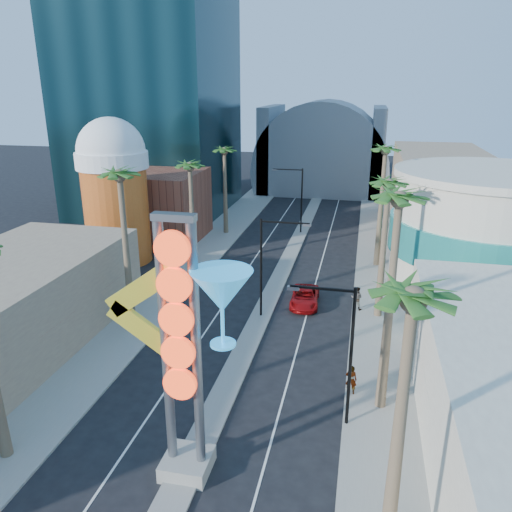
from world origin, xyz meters
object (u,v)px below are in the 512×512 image
(neon_sign, at_px, (198,335))
(red_pickup, at_px, (305,297))
(pedestrian_a, at_px, (351,380))
(pedestrian_b, at_px, (357,298))

(neon_sign, xyz_separation_m, red_pickup, (2.27, 20.07, -6.63))
(pedestrian_a, height_order, pedestrian_b, pedestrian_b)
(neon_sign, distance_m, pedestrian_a, 11.95)
(pedestrian_b, bearing_deg, red_pickup, 10.79)
(red_pickup, relative_size, pedestrian_b, 2.55)
(red_pickup, xyz_separation_m, pedestrian_b, (4.21, -0.27, 0.43))
(red_pickup, height_order, pedestrian_a, pedestrian_a)
(pedestrian_a, xyz_separation_m, pedestrian_b, (0.00, 11.94, 0.04))
(neon_sign, relative_size, pedestrian_b, 6.58)
(red_pickup, bearing_deg, pedestrian_b, -6.76)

